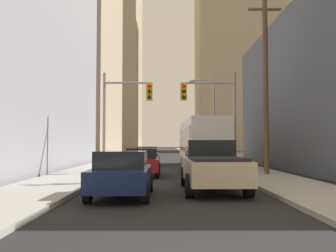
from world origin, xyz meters
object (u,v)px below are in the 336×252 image
(sedan_navy, at_px, (122,174))
(traffic_signal_near_left, at_px, (125,106))
(sedan_blue, at_px, (148,156))
(city_bus, at_px, (201,141))
(pickup_truck_beige, at_px, (212,166))
(sedan_red, at_px, (142,162))
(traffic_signal_near_right, at_px, (211,106))

(sedan_navy, bearing_deg, traffic_signal_near_left, 95.69)
(sedan_navy, relative_size, sedan_blue, 1.00)
(sedan_blue, bearing_deg, traffic_signal_near_left, -96.01)
(sedan_navy, distance_m, sedan_blue, 18.78)
(city_bus, distance_m, pickup_truck_beige, 13.39)
(sedan_blue, distance_m, traffic_signal_near_left, 9.53)
(pickup_truck_beige, bearing_deg, traffic_signal_near_left, 116.99)
(city_bus, height_order, pickup_truck_beige, city_bus)
(sedan_red, bearing_deg, traffic_signal_near_left, 122.26)
(city_bus, height_order, sedan_red, city_bus)
(city_bus, xyz_separation_m, sedan_blue, (-4.12, 3.77, -1.16))
(city_bus, distance_m, traffic_signal_near_right, 5.56)
(city_bus, bearing_deg, pickup_truck_beige, -93.82)
(pickup_truck_beige, bearing_deg, city_bus, 86.18)
(pickup_truck_beige, relative_size, traffic_signal_near_left, 0.90)
(city_bus, distance_m, sedan_navy, 15.59)
(sedan_navy, distance_m, traffic_signal_near_right, 11.19)
(sedan_navy, bearing_deg, pickup_truck_beige, 27.80)
(traffic_signal_near_left, relative_size, traffic_signal_near_right, 1.00)
(traffic_signal_near_left, distance_m, traffic_signal_near_right, 5.16)
(traffic_signal_near_right, bearing_deg, pickup_truck_beige, -96.94)
(city_bus, distance_m, sedan_red, 8.07)
(sedan_blue, xyz_separation_m, traffic_signal_near_right, (4.22, -8.92, 3.25))
(city_bus, bearing_deg, sedan_blue, 137.49)
(pickup_truck_beige, xyz_separation_m, traffic_signal_near_right, (1.00, 8.18, 3.09))
(pickup_truck_beige, bearing_deg, sedan_red, 115.39)
(city_bus, relative_size, traffic_signal_near_right, 1.93)
(sedan_navy, height_order, sedan_red, same)
(traffic_signal_near_right, bearing_deg, sedan_red, -155.72)
(sedan_navy, bearing_deg, city_bus, 74.81)
(city_bus, xyz_separation_m, pickup_truck_beige, (-0.89, -13.33, -1.00))
(sedan_blue, bearing_deg, traffic_signal_near_right, -64.66)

